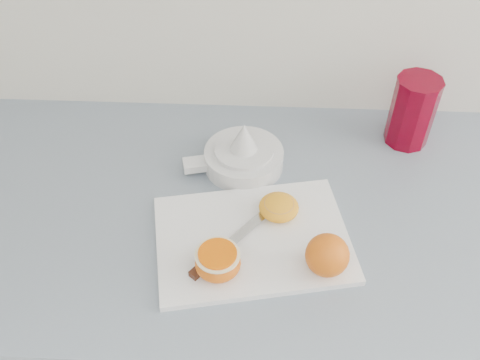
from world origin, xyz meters
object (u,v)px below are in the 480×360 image
Objects in this scene: counter at (285,328)px; cutting_board at (253,239)px; red_tumbler at (412,114)px; citrus_juicer at (243,155)px; half_orange at (218,262)px.

cutting_board reaches higher than counter.
cutting_board is 0.43m from red_tumbler.
citrus_juicer reaches higher than cutting_board.
cutting_board is 0.19m from citrus_juicer.
counter is at bearing -43.14° from citrus_juicer.
red_tumbler is (0.34, 0.10, 0.04)m from citrus_juicer.
red_tumbler is at bearing 16.02° from citrus_juicer.
half_orange is 0.51m from red_tumbler.
half_orange is at bearing -126.53° from cutting_board.
red_tumbler reaches higher than half_orange.
counter is 7.87× the size of cutting_board.
half_orange is at bearing -130.32° from counter.
red_tumbler is (0.23, 0.20, 0.51)m from counter.
citrus_juicer is at bearing 83.74° from half_orange.
half_orange reaches higher than cutting_board.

